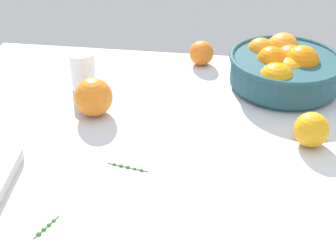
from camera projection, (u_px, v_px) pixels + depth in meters
ground_plane at (184, 161)px, 95.80cm from camera, size 118.71×95.85×3.00cm
fruit_bowl at (284, 68)px, 116.16cm from camera, size 27.51×27.51×11.16cm
second_glass at (83, 73)px, 116.07cm from camera, size 6.26×6.26×9.39cm
loose_orange_0 at (201, 53)px, 127.75cm from camera, size 6.52×6.52×6.52cm
loose_orange_1 at (311, 130)px, 96.09cm from camera, size 7.19×7.19×7.19cm
loose_orange_2 at (93, 97)px, 105.71cm from camera, size 8.61×8.61×8.61cm
herb_sprig_0 at (127, 166)px, 91.41cm from camera, size 8.34×1.89×0.87cm
herb_sprig_1 at (45, 227)px, 77.97cm from camera, size 2.59×5.59×0.92cm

